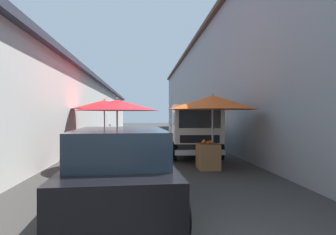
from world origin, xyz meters
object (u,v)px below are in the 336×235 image
fruit_stall_near_right (212,108)px  fruit_stall_mid_lane (117,111)px  fruit_stall_far_left (105,111)px  delivery_truck (194,132)px  plastic_stool (202,151)px  hatchback_car (120,168)px  vendor_by_crates (174,126)px  parked_scooter (109,137)px

fruit_stall_near_right → fruit_stall_mid_lane: bearing=78.5°
fruit_stall_far_left → fruit_stall_mid_lane: fruit_stall_far_left is taller
delivery_truck → plastic_stool: 0.94m
fruit_stall_mid_lane → plastic_stool: fruit_stall_mid_lane is taller
hatchback_car → vendor_by_crates: vendor_by_crates is taller
fruit_stall_far_left → parked_scooter: size_ratio=1.65×
fruit_stall_near_right → plastic_stool: (1.69, -0.01, -1.61)m
fruit_stall_far_left → vendor_by_crates: (5.81, -3.65, -0.92)m
fruit_stall_near_right → fruit_stall_mid_lane: size_ratio=1.04×
fruit_stall_mid_lane → plastic_stool: size_ratio=6.34×
fruit_stall_near_right → delivery_truck: fruit_stall_near_right is taller
fruit_stall_near_right → parked_scooter: (7.65, 4.19, -1.49)m
parked_scooter → plastic_stool: size_ratio=3.89×
vendor_by_crates → parked_scooter: size_ratio=0.98×
delivery_truck → vendor_by_crates: (7.32, 0.07, -0.08)m
hatchback_car → parked_scooter: 11.62m
delivery_truck → vendor_by_crates: size_ratio=3.01×
fruit_stall_mid_lane → parked_scooter: fruit_stall_mid_lane is taller
fruit_stall_far_left → delivery_truck: bearing=-112.2°
fruit_stall_near_right → delivery_truck: 2.46m
fruit_stall_mid_lane → hatchback_car: (-4.48, -0.47, -1.08)m
delivery_truck → vendor_by_crates: delivery_truck is taller
fruit_stall_mid_lane → plastic_stool: 3.59m
hatchback_car → plastic_stool: size_ratio=9.18×
fruit_stall_far_left → hatchback_car: fruit_stall_far_left is taller
vendor_by_crates → parked_scooter: 4.42m
delivery_truck → plastic_stool: delivery_truck is taller
fruit_stall_near_right → delivery_truck: (2.28, 0.18, -0.89)m
fruit_stall_far_left → delivery_truck: 4.10m
hatchback_car → parked_scooter: bearing=7.9°
hatchback_car → delivery_truck: size_ratio=0.80×
fruit_stall_far_left → vendor_by_crates: 6.92m
parked_scooter → hatchback_car: bearing=-172.1°
fruit_stall_near_right → vendor_by_crates: size_ratio=1.73×
fruit_stall_near_right → fruit_stall_far_left: bearing=45.8°
fruit_stall_far_left → fruit_stall_mid_lane: (-3.17, -0.83, -0.06)m
fruit_stall_mid_lane → vendor_by_crates: size_ratio=1.67×
fruit_stall_far_left → plastic_stool: bearing=-118.2°
vendor_by_crates → plastic_stool: size_ratio=3.81×
vendor_by_crates → parked_scooter: bearing=116.3°
fruit_stall_far_left → parked_scooter: (3.86, 0.29, -1.43)m
parked_scooter → fruit_stall_near_right: bearing=-151.3°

